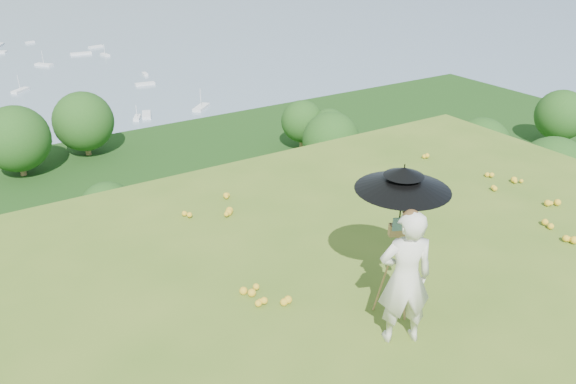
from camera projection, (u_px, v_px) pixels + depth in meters
ground at (465, 328)px, 7.63m from camera, size 14.00×14.00×0.00m
forest_slope at (94, 376)px, 46.81m from camera, size 140.00×56.00×22.00m
shoreline_tier at (27, 243)px, 80.43m from camera, size 170.00×28.00×8.00m
slope_trees at (66, 230)px, 40.83m from camera, size 110.00×50.00×6.00m
harbor_town at (18, 202)px, 77.66m from camera, size 110.00×22.00×5.00m
wildflowers at (451, 314)px, 7.79m from camera, size 10.00×10.50×0.12m
painter at (405, 278)px, 7.03m from camera, size 0.82×0.70×1.90m
field_easel at (396, 264)px, 7.67m from camera, size 0.76×0.76×1.51m
sun_umbrella at (402, 199)px, 7.28m from camera, size 1.53×1.53×0.98m
painter_cap at (412, 215)px, 6.65m from camera, size 0.28×0.31×0.10m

